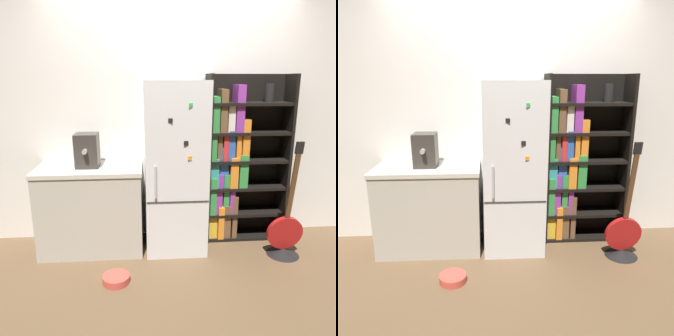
# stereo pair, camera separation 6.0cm
# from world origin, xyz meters

# --- Properties ---
(ground_plane) EXTENTS (16.00, 16.00, 0.00)m
(ground_plane) POSITION_xyz_m (0.00, 0.00, 0.00)
(ground_plane) COLOR brown
(wall_back) EXTENTS (8.00, 0.05, 2.60)m
(wall_back) POSITION_xyz_m (0.00, 0.47, 1.30)
(wall_back) COLOR white
(wall_back) RESTS_ON ground_plane
(refrigerator) EXTENTS (0.59, 0.61, 1.68)m
(refrigerator) POSITION_xyz_m (-0.00, 0.16, 0.84)
(refrigerator) COLOR silver
(refrigerator) RESTS_ON ground_plane
(bookshelf) EXTENTS (0.86, 0.30, 1.74)m
(bookshelf) POSITION_xyz_m (0.65, 0.32, 0.81)
(bookshelf) COLOR black
(bookshelf) RESTS_ON ground_plane
(kitchen_counter) EXTENTS (1.01, 0.58, 0.86)m
(kitchen_counter) POSITION_xyz_m (-0.83, 0.17, 0.43)
(kitchen_counter) COLOR #BCB7A8
(kitchen_counter) RESTS_ON ground_plane
(espresso_machine) EXTENTS (0.22, 0.28, 0.32)m
(espresso_machine) POSITION_xyz_m (-0.85, 0.18, 1.02)
(espresso_machine) COLOR #38332D
(espresso_machine) RESTS_ON kitchen_counter
(guitar) EXTENTS (0.35, 0.31, 1.16)m
(guitar) POSITION_xyz_m (1.05, -0.14, 0.17)
(guitar) COLOR black
(guitar) RESTS_ON ground_plane
(pet_bowl) EXTENTS (0.23, 0.23, 0.07)m
(pet_bowl) POSITION_xyz_m (-0.57, -0.47, 0.04)
(pet_bowl) COLOR #D84C3F
(pet_bowl) RESTS_ON ground_plane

